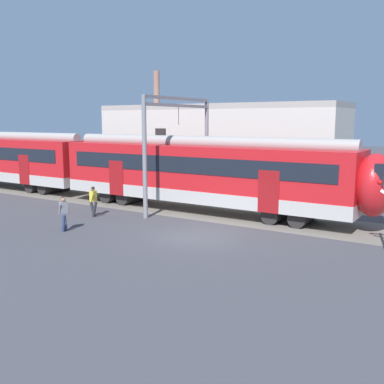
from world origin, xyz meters
name	(u,v)px	position (x,y,z in m)	size (l,w,h in m)	color
ground_plane	(196,237)	(0.00, 0.00, 0.00)	(160.00, 160.00, 0.00)	#424247
track_bed	(67,194)	(-13.98, 5.09, 0.01)	(80.00, 4.40, 0.01)	slate
commuter_train	(92,165)	(-11.50, 5.08, 2.25)	(38.05, 3.07, 4.73)	#B7B2AD
pedestrian_yellow	(93,199)	(-7.00, 0.65, 0.96)	(0.67, 0.54, 1.67)	#28282D
pedestrian_grey	(63,211)	(-5.82, -2.48, 0.99)	(0.58, 0.64, 1.67)	navy
catenary_gantry	(179,136)	(-4.37, 5.09, 4.31)	(0.24, 6.64, 6.53)	gray
background_building	(217,147)	(-6.52, 13.47, 3.21)	(19.12, 5.00, 9.20)	beige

